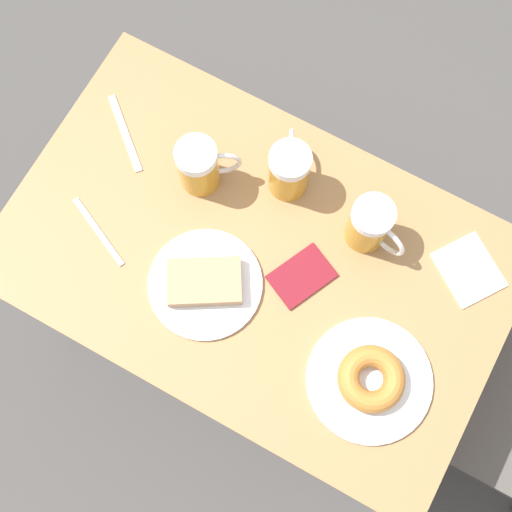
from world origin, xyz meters
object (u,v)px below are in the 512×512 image
plate_with_donut (370,379)px  knife (125,133)px  passport_near_edge (302,276)px  beer_mug_center (289,169)px  fork (99,232)px  beer_mug_right (370,225)px  beer_mug_left (200,166)px  plate_with_cake (205,283)px  napkin_folded (469,270)px

plate_with_donut → knife: 0.75m
knife → passport_near_edge: passport_near_edge is taller
beer_mug_center → fork: (0.29, -0.30, -0.07)m
beer_mug_right → fork: bearing=-62.1°
fork → knife: same height
beer_mug_right → fork: (0.27, -0.50, -0.07)m
fork → plate_with_donut: bearing=89.6°
beer_mug_center → passport_near_edge: size_ratio=0.92×
beer_mug_left → beer_mug_right: same height
plate_with_cake → napkin_folded: 0.55m
plate_with_donut → beer_mug_left: beer_mug_left is taller
plate_with_donut → passport_near_edge: (-0.13, -0.22, -0.02)m
plate_with_donut → beer_mug_center: (-0.30, -0.34, 0.05)m
beer_mug_right → passport_near_edge: size_ratio=0.92×
plate_with_donut → beer_mug_center: size_ratio=1.81×
beer_mug_center → fork: size_ratio=0.82×
fork → knife: size_ratio=1.07×
plate_with_donut → fork: plate_with_donut is taller
passport_near_edge → fork: bearing=-74.1°
plate_with_cake → beer_mug_left: bearing=-148.5°
plate_with_cake → beer_mug_right: beer_mug_right is taller
beer_mug_center → napkin_folded: size_ratio=0.82×
plate_with_cake → fork: plate_with_cake is taller
plate_with_donut → plate_with_cake: bearing=-92.0°
knife → plate_with_cake: bearing=56.9°
plate_with_donut → napkin_folded: size_ratio=1.48×
napkin_folded → knife: napkin_folded is taller
plate_with_donut → fork: size_ratio=1.49×
knife → napkin_folded: bearing=95.7°
beer_mug_center → beer_mug_right: same height
beer_mug_right → napkin_folded: beer_mug_right is taller
beer_mug_right → napkin_folded: bearing=98.9°
napkin_folded → fork: bearing=-67.4°
knife → plate_with_donut: bearing=72.3°
beer_mug_left → beer_mug_right: size_ratio=1.00×
plate_with_donut → beer_mug_center: bearing=-131.0°
plate_with_cake → beer_mug_right: (-0.26, 0.24, 0.06)m
plate_with_cake → beer_mug_center: size_ratio=1.70×
plate_with_cake → napkin_folded: bearing=122.0°
plate_with_donut → knife: plate_with_donut is taller
plate_with_donut → passport_near_edge: size_ratio=1.68×
beer_mug_left → plate_with_cake: bearing=31.5°
beer_mug_left → fork: size_ratio=0.82×
beer_mug_right → napkin_folded: size_ratio=0.82×
beer_mug_left → napkin_folded: 0.60m
fork → plate_with_cake: bearing=92.0°
fork → knife: 0.23m
fork → passport_near_edge: (-0.12, 0.42, 0.00)m
beer_mug_left → knife: bearing=-93.1°
beer_mug_right → beer_mug_center: bearing=-97.9°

